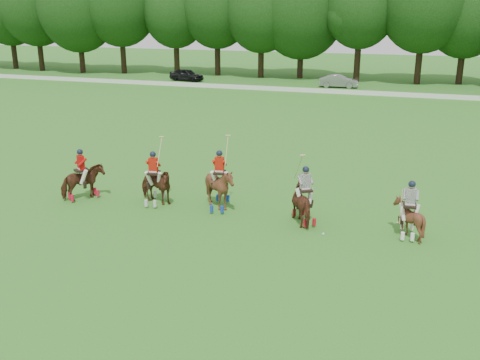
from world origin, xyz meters
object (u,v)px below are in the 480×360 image
(car_mid, at_px, (339,81))
(polo_red_b, at_px, (154,185))
(polo_red_c, at_px, (220,187))
(car_left, at_px, (187,75))
(polo_stripe_a, at_px, (305,203))
(polo_stripe_b, at_px, (409,217))
(polo_red_a, at_px, (83,182))
(polo_ball, at_px, (323,234))

(car_mid, xyz_separation_m, polo_red_b, (-1.94, -38.45, 0.15))
(polo_red_c, bearing_deg, car_mid, 91.34)
(car_left, xyz_separation_m, polo_red_c, (18.54, -38.10, 0.22))
(car_mid, relative_size, polo_stripe_a, 1.44)
(polo_red_c, distance_m, polo_stripe_b, 7.52)
(car_left, xyz_separation_m, polo_red_a, (12.51, -38.93, 0.11))
(car_left, distance_m, car_mid, 17.65)
(car_mid, bearing_deg, polo_stripe_b, -171.44)
(car_left, distance_m, polo_red_a, 40.89)
(car_left, distance_m, polo_ball, 45.75)
(polo_red_a, distance_m, polo_ball, 10.66)
(polo_red_a, bearing_deg, polo_ball, -2.92)
(polo_red_b, bearing_deg, polo_ball, -7.90)
(polo_red_a, distance_m, polo_stripe_a, 9.69)
(polo_red_a, distance_m, polo_stripe_b, 13.54)
(polo_red_a, bearing_deg, car_left, 107.81)
(polo_stripe_a, relative_size, polo_ball, 31.20)
(car_mid, distance_m, polo_stripe_a, 38.76)
(polo_red_a, height_order, polo_stripe_a, polo_stripe_a)
(polo_stripe_a, xyz_separation_m, polo_ball, (0.94, -0.98, -0.77))
(polo_ball, bearing_deg, polo_red_a, 177.08)
(polo_red_a, relative_size, polo_stripe_b, 1.05)
(car_mid, relative_size, polo_red_a, 1.80)
(car_mid, bearing_deg, polo_red_a, 168.79)
(polo_red_c, relative_size, polo_stripe_a, 1.08)
(car_left, relative_size, polo_red_c, 1.36)
(polo_red_c, bearing_deg, polo_red_a, -172.15)
(car_left, relative_size, polo_stripe_a, 1.46)
(polo_red_b, height_order, polo_red_c, polo_red_c)
(car_mid, height_order, polo_red_b, polo_red_b)
(polo_red_a, bearing_deg, polo_red_b, 8.63)
(polo_stripe_a, bearing_deg, car_mid, 96.71)
(polo_stripe_a, bearing_deg, car_left, 119.95)
(polo_red_b, xyz_separation_m, polo_ball, (7.41, -1.03, -0.78))
(polo_red_b, bearing_deg, car_left, 112.23)
(car_mid, height_order, polo_stripe_a, polo_stripe_a)
(car_mid, distance_m, polo_red_a, 39.27)
(polo_red_b, height_order, polo_stripe_b, polo_red_b)
(car_mid, bearing_deg, car_left, 86.32)
(car_mid, bearing_deg, polo_stripe_a, -176.97)
(car_mid, height_order, polo_ball, car_mid)
(polo_red_b, xyz_separation_m, polo_stripe_a, (6.47, -0.05, -0.01))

